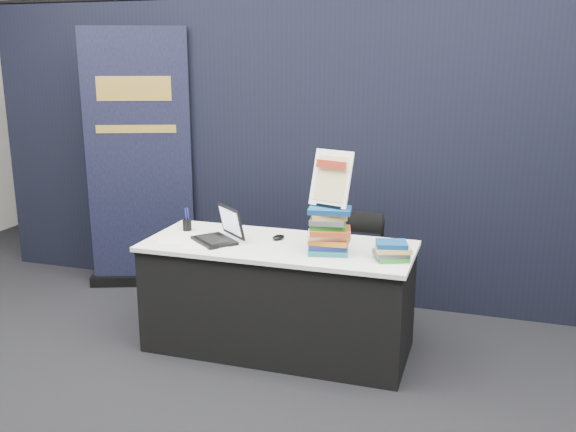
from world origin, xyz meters
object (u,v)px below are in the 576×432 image
(laptop, at_px, (217,233))
(book_stack_tall, at_px, (329,230))
(book_stack_short, at_px, (392,251))
(display_table, at_px, (278,296))
(info_sign, at_px, (331,179))
(pullup_banner, at_px, (140,176))
(stacking_chair, at_px, (352,269))

(laptop, xyz_separation_m, book_stack_tall, (0.79, -0.03, 0.09))
(book_stack_tall, height_order, book_stack_short, book_stack_tall)
(display_table, height_order, book_stack_short, book_stack_short)
(info_sign, distance_m, pullup_banner, 2.09)
(book_stack_short, xyz_separation_m, stacking_chair, (-0.36, 0.52, -0.32))
(display_table, distance_m, pullup_banner, 1.82)
(book_stack_tall, xyz_separation_m, info_sign, (0.00, 0.03, 0.32))
(laptop, relative_size, info_sign, 1.11)
(book_stack_short, distance_m, info_sign, 0.58)
(laptop, height_order, book_stack_tall, book_stack_tall)
(book_stack_tall, relative_size, stacking_chair, 0.34)
(display_table, bearing_deg, stacking_chair, 44.65)
(display_table, xyz_separation_m, laptop, (-0.42, -0.05, 0.43))
(stacking_chair, bearing_deg, pullup_banner, 169.68)
(book_stack_short, bearing_deg, pullup_banner, 158.00)
(info_sign, xyz_separation_m, pullup_banner, (-1.88, 0.87, -0.25))
(book_stack_short, height_order, stacking_chair, stacking_chair)
(info_sign, bearing_deg, stacking_chair, 100.52)
(display_table, xyz_separation_m, stacking_chair, (0.42, 0.41, 0.11))
(info_sign, height_order, pullup_banner, pullup_banner)
(laptop, height_order, pullup_banner, pullup_banner)
(book_stack_tall, distance_m, pullup_banner, 2.09)
(laptop, distance_m, info_sign, 0.89)
(laptop, xyz_separation_m, pullup_banner, (-1.09, 0.87, 0.17))
(pullup_banner, bearing_deg, info_sign, -45.21)
(book_stack_tall, height_order, stacking_chair, book_stack_tall)
(display_table, distance_m, book_stack_short, 0.89)
(book_stack_short, height_order, pullup_banner, pullup_banner)
(book_stack_tall, relative_size, book_stack_short, 1.22)
(display_table, distance_m, book_stack_tall, 0.64)
(display_table, height_order, pullup_banner, pullup_banner)
(stacking_chair, bearing_deg, laptop, -149.63)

